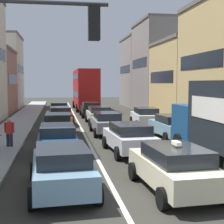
# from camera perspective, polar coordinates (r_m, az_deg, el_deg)

# --- Properties ---
(ground_plane) EXTENTS (140.00, 140.00, 0.00)m
(ground_plane) POSITION_cam_1_polar(r_m,az_deg,el_deg) (10.50, 10.93, -14.50)
(ground_plane) COLOR #33322B
(sidewalk_left) EXTENTS (2.60, 64.00, 0.14)m
(sidewalk_left) POSITION_cam_1_polar(r_m,az_deg,el_deg) (29.66, -15.45, -1.79)
(sidewalk_left) COLOR #9F9F9F
(sidewalk_left) RESTS_ON ground
(lane_stripe_left) EXTENTS (0.16, 60.00, 0.01)m
(lane_stripe_left) POSITION_cam_1_polar(r_m,az_deg,el_deg) (29.54, -5.76, -1.79)
(lane_stripe_left) COLOR silver
(lane_stripe_left) RESTS_ON ground
(lane_stripe_right) EXTENTS (0.16, 60.00, 0.01)m
(lane_stripe_right) POSITION_cam_1_polar(r_m,az_deg,el_deg) (29.94, 0.75, -1.67)
(lane_stripe_right) COLOR silver
(lane_stripe_right) RESTS_ON ground
(building_row_right) EXTENTS (7.20, 43.90, 10.94)m
(building_row_right) POSITION_cam_1_polar(r_m,az_deg,el_deg) (35.22, 13.16, 6.81)
(building_row_right) COLOR gray
(building_row_right) RESTS_ON ground
(traffic_light_pole) EXTENTS (3.58, 0.38, 5.50)m
(traffic_light_pole) POSITION_cam_1_polar(r_m,az_deg,el_deg) (8.43, -16.09, 7.01)
(traffic_light_pole) COLOR #2D2D33
(traffic_light_pole) RESTS_ON ground
(taxi_centre_lane_front) EXTENTS (2.26, 4.39, 1.66)m
(taxi_centre_lane_front) POSITION_cam_1_polar(r_m,az_deg,el_deg) (11.05, 10.51, -9.19)
(taxi_centre_lane_front) COLOR beige
(taxi_centre_lane_front) RESTS_ON ground
(sedan_left_lane_front) EXTENTS (2.26, 4.39, 1.49)m
(sedan_left_lane_front) POSITION_cam_1_polar(r_m,az_deg,el_deg) (10.95, -8.48, -9.30)
(sedan_left_lane_front) COLOR #759EB7
(sedan_left_lane_front) RESTS_ON ground
(sedan_centre_lane_second) EXTENTS (2.26, 4.39, 1.49)m
(sedan_centre_lane_second) POSITION_cam_1_polar(r_m,az_deg,el_deg) (16.65, 2.94, -4.31)
(sedan_centre_lane_second) COLOR silver
(sedan_centre_lane_second) RESTS_ON ground
(wagon_left_lane_second) EXTENTS (2.11, 4.32, 1.49)m
(wagon_left_lane_second) POSITION_cam_1_polar(r_m,az_deg,el_deg) (16.35, -9.23, -4.54)
(wagon_left_lane_second) COLOR #194C8C
(wagon_left_lane_second) RESTS_ON ground
(hatchback_centre_lane_third) EXTENTS (2.07, 4.30, 1.49)m
(hatchback_centre_lane_third) POSITION_cam_1_polar(r_m,az_deg,el_deg) (22.80, -0.91, -1.77)
(hatchback_centre_lane_third) COLOR gray
(hatchback_centre_lane_third) RESTS_ON ground
(sedan_left_lane_third) EXTENTS (2.23, 4.38, 1.49)m
(sedan_left_lane_third) POSITION_cam_1_polar(r_m,az_deg,el_deg) (22.22, -9.08, -2.02)
(sedan_left_lane_third) COLOR #B29319
(sedan_left_lane_third) RESTS_ON ground
(coupe_centre_lane_fourth) EXTENTS (2.08, 4.31, 1.49)m
(coupe_centre_lane_fourth) POSITION_cam_1_polar(r_m,az_deg,el_deg) (28.37, -2.24, -0.44)
(coupe_centre_lane_fourth) COLOR beige
(coupe_centre_lane_fourth) RESTS_ON ground
(sedan_left_lane_fourth) EXTENTS (2.24, 4.39, 1.49)m
(sedan_left_lane_fourth) POSITION_cam_1_polar(r_m,az_deg,el_deg) (28.21, -8.80, -0.53)
(sedan_left_lane_fourth) COLOR #A51E1E
(sedan_left_lane_fourth) RESTS_ON ground
(sedan_centre_lane_fifth) EXTENTS (2.06, 4.30, 1.49)m
(sedan_centre_lane_fifth) POSITION_cam_1_polar(r_m,az_deg,el_deg) (34.41, -3.67, 0.51)
(sedan_centre_lane_fifth) COLOR black
(sedan_centre_lane_fifth) RESTS_ON ground
(sedan_left_lane_fifth) EXTENTS (2.14, 4.34, 1.49)m
(sedan_left_lane_fifth) POSITION_cam_1_polar(r_m,az_deg,el_deg) (34.57, -8.96, 0.48)
(sedan_left_lane_fifth) COLOR #19592D
(sedan_left_lane_fifth) RESTS_ON ground
(sedan_right_lane_behind_truck) EXTENTS (2.15, 4.34, 1.49)m
(sedan_right_lane_behind_truck) POSITION_cam_1_polar(r_m,az_deg,el_deg) (21.27, 10.21, -2.35)
(sedan_right_lane_behind_truck) COLOR #759EB7
(sedan_right_lane_behind_truck) RESTS_ON ground
(wagon_right_lane_far) EXTENTS (2.29, 4.41, 1.49)m
(wagon_right_lane_far) POSITION_cam_1_polar(r_m,az_deg,el_deg) (27.15, 5.74, -0.71)
(wagon_right_lane_far) COLOR silver
(wagon_right_lane_far) RESTS_ON ground
(bus_mid_queue_primary) EXTENTS (2.88, 10.52, 5.06)m
(bus_mid_queue_primary) POSITION_cam_1_polar(r_m,az_deg,el_deg) (42.73, -4.56, 4.11)
(bus_mid_queue_primary) COLOR #B21919
(bus_mid_queue_primary) RESTS_ON ground
(pedestrian_mid_sidewalk) EXTENTS (0.53, 0.34, 1.66)m
(pedestrian_mid_sidewalk) POSITION_cam_1_polar(r_m,az_deg,el_deg) (18.43, -17.03, -3.15)
(pedestrian_mid_sidewalk) COLOR #262D47
(pedestrian_mid_sidewalk) RESTS_ON ground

